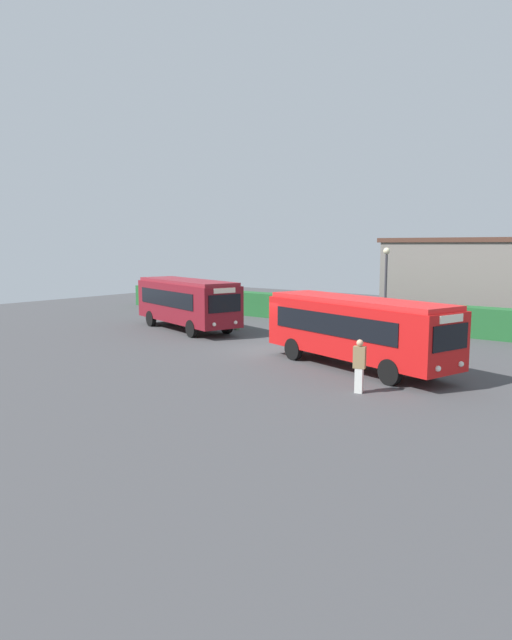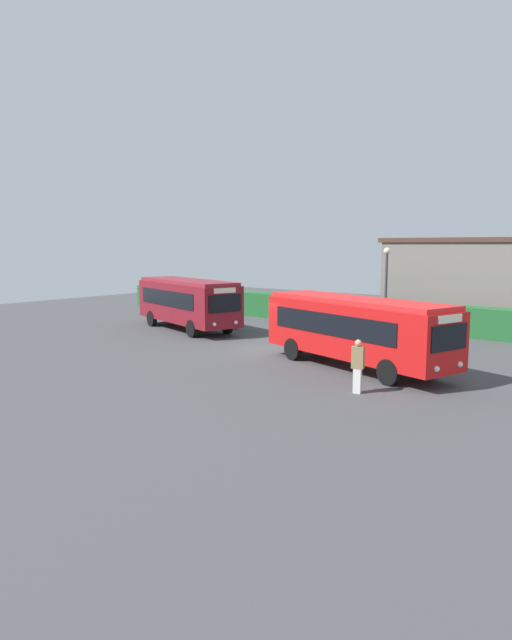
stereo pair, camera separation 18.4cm
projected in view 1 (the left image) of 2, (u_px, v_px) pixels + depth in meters
name	position (u px, v px, depth m)	size (l,w,h in m)	color
ground_plane	(269.00, 350.00, 27.92)	(64.00, 64.00, 0.00)	#424244
bus_maroon	(187.00, 301.00, 34.45)	(9.12, 4.92, 3.10)	maroon
bus_red	(357.00, 328.00, 23.67)	(9.52, 4.94, 2.99)	red
person_left	(237.00, 316.00, 34.49)	(0.46, 0.38, 1.70)	#4C6B47
person_center	(359.00, 364.00, 19.74)	(0.48, 0.36, 1.92)	silver
hedge_row	(367.00, 313.00, 36.02)	(44.00, 1.37, 1.71)	#215D2C
depot_building	(478.00, 281.00, 37.06)	(11.82, 5.99, 5.68)	slate
lamppost	(386.00, 282.00, 30.25)	(0.36, 0.36, 5.07)	#38383D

